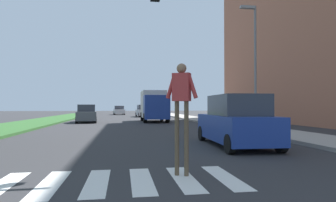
{
  "coord_description": "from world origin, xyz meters",
  "views": [
    {
      "loc": [
        0.06,
        1.54,
        1.54
      ],
      "look_at": [
        1.96,
        13.57,
        1.76
      ],
      "focal_mm": 30.68,
      "sensor_mm": 36.0,
      "label": 1
    }
  ],
  "objects_px": {
    "pedestrian_performer": "(182,101)",
    "sedan_midblock": "(86,114)",
    "street_lamp_right": "(254,56)",
    "suv_crossing": "(236,122)",
    "truck_box_delivery": "(154,105)",
    "sedan_distant": "(143,111)",
    "sedan_far_horizon": "(119,111)"
  },
  "relations": [
    {
      "from": "suv_crossing",
      "to": "sedan_distant",
      "type": "distance_m",
      "value": 31.47
    },
    {
      "from": "street_lamp_right",
      "to": "suv_crossing",
      "type": "xyz_separation_m",
      "value": [
        -3.53,
        -5.75,
        -3.66
      ]
    },
    {
      "from": "street_lamp_right",
      "to": "suv_crossing",
      "type": "distance_m",
      "value": 7.67
    },
    {
      "from": "sedan_far_horizon",
      "to": "truck_box_delivery",
      "type": "xyz_separation_m",
      "value": [
        3.75,
        -24.52,
        0.88
      ]
    },
    {
      "from": "sedan_midblock",
      "to": "truck_box_delivery",
      "type": "height_order",
      "value": "truck_box_delivery"
    },
    {
      "from": "sedan_far_horizon",
      "to": "sedan_midblock",
      "type": "bearing_deg",
      "value": -96.34
    },
    {
      "from": "truck_box_delivery",
      "to": "suv_crossing",
      "type": "bearing_deg",
      "value": -86.08
    },
    {
      "from": "sedan_distant",
      "to": "pedestrian_performer",
      "type": "bearing_deg",
      "value": -92.73
    },
    {
      "from": "street_lamp_right",
      "to": "sedan_midblock",
      "type": "distance_m",
      "value": 16.89
    },
    {
      "from": "street_lamp_right",
      "to": "pedestrian_performer",
      "type": "xyz_separation_m",
      "value": [
        -6.57,
        -10.08,
        -2.93
      ]
    },
    {
      "from": "sedan_midblock",
      "to": "truck_box_delivery",
      "type": "relative_size",
      "value": 0.76
    },
    {
      "from": "sedan_far_horizon",
      "to": "pedestrian_performer",
      "type": "bearing_deg",
      "value": -87.63
    },
    {
      "from": "sedan_distant",
      "to": "truck_box_delivery",
      "type": "bearing_deg",
      "value": -89.57
    },
    {
      "from": "sedan_midblock",
      "to": "truck_box_delivery",
      "type": "xyz_separation_m",
      "value": [
        6.52,
        0.35,
        0.85
      ]
    },
    {
      "from": "street_lamp_right",
      "to": "sedan_far_horizon",
      "type": "xyz_separation_m",
      "value": [
        -8.52,
        36.86,
        -3.84
      ]
    },
    {
      "from": "pedestrian_performer",
      "to": "sedan_distant",
      "type": "xyz_separation_m",
      "value": [
        1.71,
        35.77,
        -0.85
      ]
    },
    {
      "from": "pedestrian_performer",
      "to": "truck_box_delivery",
      "type": "distance_m",
      "value": 22.48
    },
    {
      "from": "suv_crossing",
      "to": "sedan_midblock",
      "type": "relative_size",
      "value": 0.98
    },
    {
      "from": "suv_crossing",
      "to": "truck_box_delivery",
      "type": "bearing_deg",
      "value": 93.92
    },
    {
      "from": "suv_crossing",
      "to": "sedan_distant",
      "type": "bearing_deg",
      "value": 92.44
    },
    {
      "from": "street_lamp_right",
      "to": "sedan_far_horizon",
      "type": "distance_m",
      "value": 38.03
    },
    {
      "from": "sedan_far_horizon",
      "to": "truck_box_delivery",
      "type": "bearing_deg",
      "value": -81.3
    },
    {
      "from": "pedestrian_performer",
      "to": "truck_box_delivery",
      "type": "relative_size",
      "value": 0.4
    },
    {
      "from": "sedan_midblock",
      "to": "sedan_far_horizon",
      "type": "height_order",
      "value": "sedan_midblock"
    },
    {
      "from": "sedan_far_horizon",
      "to": "sedan_distant",
      "type": "bearing_deg",
      "value": -71.89
    },
    {
      "from": "sedan_far_horizon",
      "to": "truck_box_delivery",
      "type": "height_order",
      "value": "truck_box_delivery"
    },
    {
      "from": "street_lamp_right",
      "to": "sedan_distant",
      "type": "relative_size",
      "value": 1.64
    },
    {
      "from": "pedestrian_performer",
      "to": "sedan_midblock",
      "type": "xyz_separation_m",
      "value": [
        -4.71,
        22.06,
        -0.87
      ]
    },
    {
      "from": "street_lamp_right",
      "to": "sedan_distant",
      "type": "bearing_deg",
      "value": 100.73
    },
    {
      "from": "sedan_midblock",
      "to": "sedan_far_horizon",
      "type": "distance_m",
      "value": 25.03
    },
    {
      "from": "sedan_midblock",
      "to": "sedan_far_horizon",
      "type": "relative_size",
      "value": 1.13
    },
    {
      "from": "suv_crossing",
      "to": "sedan_midblock",
      "type": "xyz_separation_m",
      "value": [
        -7.75,
        17.73,
        -0.14
      ]
    }
  ]
}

